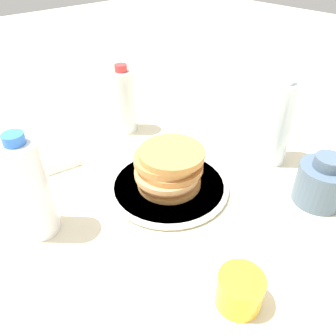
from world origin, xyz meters
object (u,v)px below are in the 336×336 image
at_px(pancake_stack, 169,167).
at_px(water_bottle_mid, 276,123).
at_px(juice_glass, 240,290).
at_px(cream_jug, 322,183).
at_px(plate, 168,185).
at_px(water_bottle_far, 30,189).
at_px(water_bottle_near, 124,101).

height_order(pancake_stack, water_bottle_mid, water_bottle_mid).
distance_m(juice_glass, cream_jug, 0.31).
bearing_deg(water_bottle_mid, plate, 161.80).
height_order(pancake_stack, juice_glass, pancake_stack).
bearing_deg(pancake_stack, plate, -157.59).
bearing_deg(plate, water_bottle_far, 165.07).
distance_m(plate, water_bottle_far, 0.29).
height_order(pancake_stack, cream_jug, cream_jug).
distance_m(plate, pancake_stack, 0.05).
height_order(water_bottle_near, water_bottle_far, water_bottle_far).
height_order(water_bottle_near, water_bottle_mid, water_bottle_mid).
relative_size(pancake_stack, cream_jug, 1.39).
bearing_deg(plate, water_bottle_mid, -18.20).
bearing_deg(water_bottle_far, juice_glass, -65.57).
bearing_deg(juice_glass, water_bottle_near, 71.05).
bearing_deg(pancake_stack, water_bottle_mid, -18.57).
bearing_deg(water_bottle_far, pancake_stack, -14.59).
xyz_separation_m(water_bottle_near, water_bottle_far, (-0.35, -0.20, 0.01)).
height_order(water_bottle_mid, water_bottle_far, water_bottle_mid).
height_order(juice_glass, water_bottle_far, water_bottle_far).
distance_m(plate, cream_jug, 0.32).
xyz_separation_m(plate, water_bottle_near, (0.08, 0.27, 0.08)).
distance_m(water_bottle_mid, water_bottle_far, 0.55).
bearing_deg(water_bottle_near, juice_glass, -108.95).
bearing_deg(juice_glass, pancake_stack, 68.94).
bearing_deg(juice_glass, plate, 69.31).
bearing_deg(water_bottle_mid, cream_jug, -109.53).
xyz_separation_m(juice_glass, water_bottle_near, (0.19, 0.55, 0.06)).
relative_size(pancake_stack, water_bottle_mid, 0.71).
xyz_separation_m(cream_jug, water_bottle_mid, (0.06, 0.16, 0.05)).
bearing_deg(plate, water_bottle_near, 72.84).
relative_size(pancake_stack, juice_glass, 2.15).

